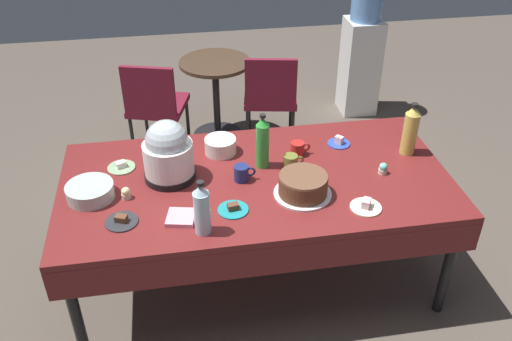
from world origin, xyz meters
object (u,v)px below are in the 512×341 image
object	(u,v)px
soda_bottle_water	(202,209)
water_cooler	(361,53)
coffee_mug_navy	(242,173)
maroon_chair_right	(270,94)
ceramic_snack_bowl	(220,146)
dessert_plate_cobalt	(339,142)
coffee_mug_olive	(291,161)
slow_cooker	(168,153)
soda_bottle_ginger_ale	(410,130)
cupcake_rose	(383,169)
dessert_plate_charcoal	(122,221)
soda_bottle_lime_soda	(263,142)
maroon_chair_left	(155,102)
round_cafe_table	(216,85)
frosted_layer_cake	(303,186)
dessert_plate_sage	(121,167)
glass_salad_bowl	(90,191)
potluck_table	(256,187)
coffee_mug_black	(158,142)
cupcake_vanilla	(126,193)
dessert_plate_teal	(233,209)
dessert_plate_cream	(366,206)

from	to	relation	value
soda_bottle_water	water_cooler	world-z (taller)	water_cooler
coffee_mug_navy	maroon_chair_right	bearing A→B (deg)	73.45
ceramic_snack_bowl	maroon_chair_right	xyz separation A→B (m)	(0.55, 1.26, -0.31)
dessert_plate_cobalt	coffee_mug_olive	bearing A→B (deg)	-149.66
slow_cooker	soda_bottle_ginger_ale	bearing A→B (deg)	1.30
cupcake_rose	maroon_chair_right	world-z (taller)	maroon_chair_right
dessert_plate_charcoal	soda_bottle_lime_soda	xyz separation A→B (m)	(0.80, 0.40, 0.15)
maroon_chair_left	round_cafe_table	world-z (taller)	maroon_chair_left
frosted_layer_cake	dessert_plate_sage	bearing A→B (deg)	156.42
dessert_plate_cobalt	glass_salad_bowl	bearing A→B (deg)	-168.00
dessert_plate_sage	maroon_chair_right	size ratio (longest dim) A/B	0.19
round_cafe_table	water_cooler	size ratio (longest dim) A/B	0.58
soda_bottle_ginger_ale	maroon_chair_left	distance (m)	2.14
dessert_plate_cobalt	coffee_mug_navy	bearing A→B (deg)	-156.23
maroon_chair_left	potluck_table	bearing A→B (deg)	-69.99
coffee_mug_olive	maroon_chair_right	distance (m)	1.53
soda_bottle_lime_soda	water_cooler	distance (m)	2.36
slow_cooker	dessert_plate_sage	distance (m)	0.35
coffee_mug_olive	coffee_mug_navy	xyz separation A→B (m)	(-0.30, -0.08, 0.01)
dessert_plate_sage	coffee_mug_black	size ratio (longest dim) A/B	1.38
ceramic_snack_bowl	soda_bottle_water	distance (m)	0.75
potluck_table	coffee_mug_black	size ratio (longest dim) A/B	18.92
soda_bottle_lime_soda	coffee_mug_black	bearing A→B (deg)	154.26
soda_bottle_ginger_ale	ceramic_snack_bowl	bearing A→B (deg)	170.42
dessert_plate_cobalt	coffee_mug_navy	size ratio (longest dim) A/B	1.14
soda_bottle_water	maroon_chair_left	bearing A→B (deg)	96.79
water_cooler	maroon_chair_right	bearing A→B (deg)	-151.98
slow_cooker	cupcake_rose	xyz separation A→B (m)	(1.20, -0.16, -0.13)
soda_bottle_water	coffee_mug_black	world-z (taller)	soda_bottle_water
soda_bottle_ginger_ale	maroon_chair_right	size ratio (longest dim) A/B	0.39
cupcake_vanilla	coffee_mug_black	xyz separation A→B (m)	(0.18, 0.48, 0.02)
coffee_mug_black	cupcake_vanilla	bearing A→B (deg)	-110.44
dessert_plate_teal	soda_bottle_lime_soda	xyz separation A→B (m)	(0.22, 0.39, 0.15)
potluck_table	soda_bottle_lime_soda	world-z (taller)	soda_bottle_lime_soda
maroon_chair_left	glass_salad_bowl	bearing A→B (deg)	-101.83
cupcake_rose	cupcake_vanilla	bearing A→B (deg)	179.95
ceramic_snack_bowl	dessert_plate_cobalt	size ratio (longest dim) A/B	1.35
dessert_plate_sage	water_cooler	xyz separation A→B (m)	(2.10, 1.85, -0.17)
dessert_plate_teal	cupcake_rose	size ratio (longest dim) A/B	2.39
dessert_plate_sage	coffee_mug_olive	world-z (taller)	coffee_mug_olive
slow_cooker	soda_bottle_water	xyz separation A→B (m)	(0.14, -0.50, -0.03)
cupcake_rose	maroon_chair_right	xyz separation A→B (m)	(-0.34, 1.64, -0.29)
dessert_plate_teal	coffee_mug_navy	xyz separation A→B (m)	(0.09, 0.27, 0.04)
dessert_plate_charcoal	soda_bottle_water	world-z (taller)	soda_bottle_water
ceramic_snack_bowl	dessert_plate_charcoal	xyz separation A→B (m)	(-0.57, -0.58, -0.04)
dessert_plate_teal	cupcake_vanilla	size ratio (longest dim) A/B	2.39
soda_bottle_ginger_ale	slow_cooker	bearing A→B (deg)	-178.70
round_cafe_table	frosted_layer_cake	bearing A→B (deg)	-82.20
dessert_plate_charcoal	soda_bottle_water	size ratio (longest dim) A/B	0.56
dessert_plate_cream	cupcake_vanilla	xyz separation A→B (m)	(-1.24, 0.30, 0.02)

